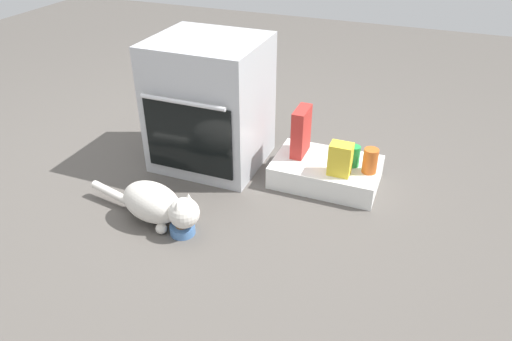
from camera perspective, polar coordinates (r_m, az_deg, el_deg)
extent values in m
plane|color=#56514C|center=(2.70, -8.07, -2.23)|extent=(8.00, 8.00, 0.00)
cube|color=#B7BABF|center=(2.80, -5.53, 8.09)|extent=(0.62, 0.56, 0.76)
cube|color=black|center=(2.62, -8.19, 3.80)|extent=(0.52, 0.01, 0.42)
cylinder|color=silver|center=(2.50, -8.91, 8.13)|extent=(0.49, 0.02, 0.02)
cube|color=white|center=(2.73, 8.44, -0.16)|extent=(0.59, 0.39, 0.13)
cylinder|color=#4C7AB7|center=(2.38, -8.85, -7.02)|extent=(0.13, 0.13, 0.05)
sphere|color=brown|center=(2.37, -8.88, -6.72)|extent=(0.07, 0.07, 0.07)
ellipsoid|color=silver|center=(2.43, -12.48, -3.73)|extent=(0.37, 0.26, 0.20)
sphere|color=silver|center=(2.30, -8.68, -5.08)|extent=(0.15, 0.15, 0.15)
cone|color=silver|center=(2.29, -8.13, -3.41)|extent=(0.05, 0.05, 0.07)
cone|color=silver|center=(2.24, -9.47, -4.45)|extent=(0.05, 0.05, 0.07)
cylinder|color=silver|center=(2.64, -16.85, -2.69)|extent=(0.29, 0.10, 0.07)
sphere|color=silver|center=(2.45, -9.63, -5.52)|extent=(0.06, 0.06, 0.06)
sphere|color=silver|center=(2.39, -11.36, -6.87)|extent=(0.06, 0.06, 0.06)
cube|color=#B72D28|center=(2.71, 5.46, 4.70)|extent=(0.07, 0.18, 0.28)
cylinder|color=#D16023|center=(2.62, 13.62, 1.15)|extent=(0.08, 0.08, 0.14)
cylinder|color=green|center=(2.66, 11.73, 1.72)|extent=(0.07, 0.07, 0.12)
cube|color=yellow|center=(2.56, 10.14, 1.36)|extent=(0.12, 0.09, 0.18)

